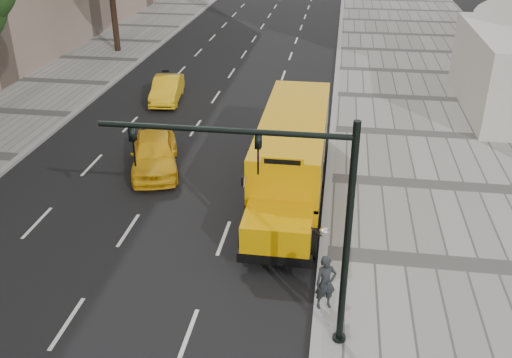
# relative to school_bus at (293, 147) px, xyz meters

# --- Properties ---
(ground) EXTENTS (140.00, 140.00, 0.00)m
(ground) POSITION_rel_school_bus_xyz_m (-4.50, 0.72, -1.76)
(ground) COLOR black
(ground) RESTS_ON ground
(sidewalk_museum) EXTENTS (12.00, 140.00, 0.15)m
(sidewalk_museum) POSITION_rel_school_bus_xyz_m (7.50, 0.72, -1.69)
(sidewalk_museum) COLOR gray
(sidewalk_museum) RESTS_ON ground
(curb_museum) EXTENTS (0.30, 140.00, 0.15)m
(curb_museum) POSITION_rel_school_bus_xyz_m (1.50, 0.72, -1.69)
(curb_museum) COLOR gray
(curb_museum) RESTS_ON ground
(curb_far) EXTENTS (0.30, 140.00, 0.15)m
(curb_far) POSITION_rel_school_bus_xyz_m (-12.50, 0.72, -1.69)
(curb_far) COLOR gray
(curb_far) RESTS_ON ground
(school_bus) EXTENTS (2.96, 11.56, 3.19)m
(school_bus) POSITION_rel_school_bus_xyz_m (0.00, 0.00, 0.00)
(school_bus) COLOR #DA9501
(school_bus) RESTS_ON ground
(taxi_near) EXTENTS (3.20, 5.13, 1.63)m
(taxi_near) POSITION_rel_school_bus_xyz_m (-6.03, 0.70, -0.95)
(taxi_near) COLOR yellow
(taxi_near) RESTS_ON ground
(taxi_far) EXTENTS (2.00, 4.35, 1.38)m
(taxi_far) POSITION_rel_school_bus_xyz_m (-8.12, 9.65, -1.07)
(taxi_far) COLOR yellow
(taxi_far) RESTS_ON ground
(pedestrian) EXTENTS (0.72, 0.60, 1.69)m
(pedestrian) POSITION_rel_school_bus_xyz_m (1.65, -7.65, -0.77)
(pedestrian) COLOR #212427
(pedestrian) RESTS_ON sidewalk_museum
(traffic_signal) EXTENTS (6.18, 0.36, 6.40)m
(traffic_signal) POSITION_rel_school_bus_xyz_m (0.69, -8.95, 2.33)
(traffic_signal) COLOR black
(traffic_signal) RESTS_ON ground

